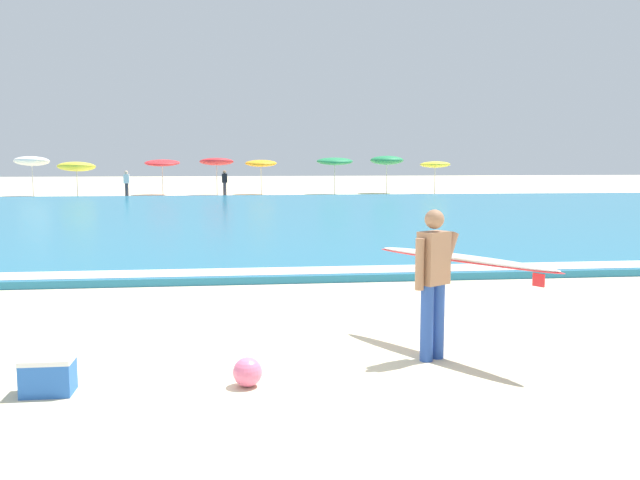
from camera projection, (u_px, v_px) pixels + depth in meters
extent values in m
plane|color=beige|center=(222.00, 361.00, 7.80)|extent=(160.00, 160.00, 0.00)
cube|color=teal|center=(234.00, 216.00, 26.22)|extent=(120.00, 28.00, 0.14)
cube|color=white|center=(228.00, 272.00, 12.99)|extent=(120.00, 0.85, 0.01)
cylinder|color=#284CA3|center=(427.00, 323.00, 7.75)|extent=(0.15, 0.15, 0.88)
cylinder|color=#284CA3|center=(438.00, 321.00, 7.86)|extent=(0.15, 0.15, 0.88)
cube|color=#9E7051|center=(434.00, 258.00, 7.72)|extent=(0.40, 0.37, 0.60)
sphere|color=#9E7051|center=(434.00, 219.00, 7.67)|extent=(0.22, 0.22, 0.22)
cylinder|color=#9E7051|center=(420.00, 264.00, 7.58)|extent=(0.10, 0.10, 0.58)
cylinder|color=#9E7051|center=(448.00, 254.00, 7.90)|extent=(0.32, 0.25, 0.51)
ellipsoid|color=white|center=(462.00, 258.00, 8.03)|extent=(1.60, 2.32, 0.11)
ellipsoid|color=red|center=(462.00, 260.00, 8.03)|extent=(1.67, 2.42, 0.07)
cube|color=red|center=(539.00, 280.00, 7.25)|extent=(0.09, 0.13, 0.14)
cylinder|color=beige|center=(33.00, 179.00, 41.28)|extent=(0.05, 0.05, 2.04)
ellipsoid|color=white|center=(32.00, 161.00, 41.15)|extent=(2.05, 2.09, 0.74)
cylinder|color=beige|center=(77.00, 182.00, 40.62)|extent=(0.05, 0.05, 1.71)
ellipsoid|color=yellow|center=(76.00, 167.00, 40.51)|extent=(2.20, 2.24, 0.73)
cylinder|color=beige|center=(163.00, 179.00, 42.77)|extent=(0.05, 0.05, 1.95)
ellipsoid|color=red|center=(162.00, 163.00, 42.65)|extent=(2.17, 2.19, 0.57)
cylinder|color=beige|center=(217.00, 179.00, 42.38)|extent=(0.05, 0.05, 2.01)
ellipsoid|color=red|center=(217.00, 162.00, 42.25)|extent=(2.10, 2.13, 0.60)
cylinder|color=beige|center=(261.00, 179.00, 43.21)|extent=(0.05, 0.05, 1.90)
ellipsoid|color=#F4A31E|center=(261.00, 163.00, 43.09)|extent=(1.99, 2.01, 0.52)
cylinder|color=beige|center=(335.00, 178.00, 43.32)|extent=(0.05, 0.05, 2.02)
ellipsoid|color=#23844C|center=(335.00, 161.00, 43.19)|extent=(2.30, 2.31, 0.57)
cylinder|color=beige|center=(387.00, 178.00, 44.68)|extent=(0.05, 0.05, 2.07)
ellipsoid|color=#23844C|center=(387.00, 160.00, 44.54)|extent=(2.16, 2.16, 0.58)
cylinder|color=beige|center=(435.00, 180.00, 43.75)|extent=(0.05, 0.05, 1.83)
ellipsoid|color=yellow|center=(435.00, 165.00, 43.64)|extent=(1.92, 1.93, 0.46)
cylinder|color=#383842|center=(127.00, 191.00, 39.65)|extent=(0.20, 0.20, 0.84)
cube|color=white|center=(126.00, 179.00, 39.57)|extent=(0.32, 0.20, 0.54)
sphere|color=beige|center=(126.00, 172.00, 39.52)|extent=(0.20, 0.20, 0.20)
cylinder|color=#383842|center=(225.00, 190.00, 40.75)|extent=(0.20, 0.20, 0.84)
cube|color=black|center=(225.00, 178.00, 40.67)|extent=(0.32, 0.20, 0.54)
sphere|color=#9E7051|center=(224.00, 172.00, 40.62)|extent=(0.20, 0.20, 0.20)
sphere|color=pink|center=(248.00, 372.00, 6.91)|extent=(0.30, 0.30, 0.30)
cube|color=blue|center=(48.00, 378.00, 6.69)|extent=(0.48, 0.34, 0.32)
cube|color=white|center=(47.00, 360.00, 6.67)|extent=(0.49, 0.35, 0.05)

